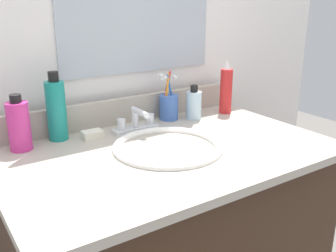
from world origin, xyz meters
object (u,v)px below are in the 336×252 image
object	(u,v)px
bottle_gel_clear	(194,104)
bottle_soap_pink	(19,125)
bottle_mouthwash_teal	(56,110)
faucet	(137,123)
soap_bar	(92,134)
cup_blue_plastic	(169,106)
bottle_spray_red	(226,90)

from	to	relation	value
bottle_gel_clear	bottle_soap_pink	bearing A→B (deg)	176.71
bottle_mouthwash_teal	faucet	bearing A→B (deg)	-14.78
faucet	soap_bar	bearing A→B (deg)	174.23
bottle_soap_pink	soap_bar	xyz separation A→B (m)	(0.21, -0.02, -0.06)
faucet	cup_blue_plastic	distance (m)	0.17
cup_blue_plastic	bottle_soap_pink	bearing A→B (deg)	-178.77
bottle_gel_clear	cup_blue_plastic	xyz separation A→B (m)	(-0.08, 0.05, -0.00)
cup_blue_plastic	bottle_spray_red	bearing A→B (deg)	-12.35
bottle_gel_clear	soap_bar	size ratio (longest dim) A/B	1.98
cup_blue_plastic	soap_bar	world-z (taller)	cup_blue_plastic
faucet	bottle_soap_pink	bearing A→B (deg)	173.98
bottle_mouthwash_teal	bottle_spray_red	size ratio (longest dim) A/B	1.05
cup_blue_plastic	soap_bar	xyz separation A→B (m)	(-0.32, -0.03, -0.04)
bottle_mouthwash_teal	soap_bar	world-z (taller)	bottle_mouthwash_teal
bottle_mouthwash_teal	bottle_soap_pink	xyz separation A→B (m)	(-0.12, -0.03, -0.02)
bottle_mouthwash_teal	bottle_soap_pink	size ratio (longest dim) A/B	1.30
bottle_mouthwash_teal	bottle_spray_red	distance (m)	0.64
bottle_spray_red	bottle_soap_pink	world-z (taller)	bottle_spray_red
bottle_spray_red	bottle_soap_pink	distance (m)	0.76
faucet	bottle_spray_red	xyz separation A→B (m)	(0.39, -0.00, 0.06)
faucet	bottle_mouthwash_teal	distance (m)	0.26
bottle_gel_clear	bottle_soap_pink	distance (m)	0.61
bottle_soap_pink	cup_blue_plastic	bearing A→B (deg)	1.23
bottle_soap_pink	bottle_mouthwash_teal	bearing A→B (deg)	12.29
bottle_gel_clear	cup_blue_plastic	size ratio (longest dim) A/B	0.71
bottle_spray_red	soap_bar	distance (m)	0.55
bottle_gel_clear	cup_blue_plastic	bearing A→B (deg)	150.05
faucet	soap_bar	size ratio (longest dim) A/B	2.50
soap_bar	cup_blue_plastic	bearing A→B (deg)	6.25
faucet	bottle_spray_red	size ratio (longest dim) A/B	0.78
bottle_spray_red	cup_blue_plastic	world-z (taller)	bottle_spray_red
bottle_spray_red	cup_blue_plastic	xyz separation A→B (m)	(-0.23, 0.05, -0.04)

